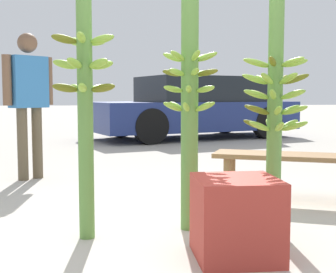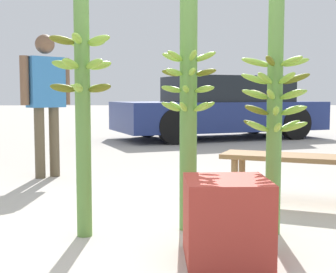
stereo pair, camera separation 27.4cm
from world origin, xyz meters
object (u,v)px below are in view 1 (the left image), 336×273
Objects in this scene: banana_stalk_left at (85,95)px; market_bench at (296,161)px; banana_stalk_center at (190,100)px; banana_stalk_right at (275,106)px; vendor_person at (29,93)px; produce_crate at (236,218)px; parked_car at (194,108)px.

market_bench is at bearing 25.76° from banana_stalk_left.
banana_stalk_right is at bearing -11.42° from banana_stalk_center.
vendor_person is at bearing 108.42° from banana_stalk_left.
banana_stalk_left reaches higher than vendor_person.
produce_crate is (0.17, -0.61, -0.67)m from banana_stalk_center.
vendor_person is at bearing 131.39° from parked_car.
produce_crate is (-0.88, -1.32, -0.13)m from market_bench.
produce_crate is at bearing 152.66° from parked_car.
vendor_person is (-1.44, 2.12, 0.06)m from banana_stalk_center.
banana_stalk_left is 1.21m from produce_crate.
vendor_person is at bearing 131.94° from banana_stalk_right.
vendor_person reaches higher than parked_car.
produce_crate is at bearing -74.08° from banana_stalk_center.
banana_stalk_right reaches higher than produce_crate.
parked_car is (0.65, 6.99, -0.21)m from banana_stalk_right.
market_bench is at bearing 159.06° from parked_car.
market_bench is at bearing -70.47° from vendor_person.
banana_stalk_right is at bearing -96.94° from market_bench.
banana_stalk_right is 7.02m from parked_car.
banana_stalk_center is 1.38m from market_bench.
banana_stalk_center is 1.08× the size of banana_stalk_right.
banana_stalk_right reaches higher than parked_car.
banana_stalk_left is 1.06× the size of banana_stalk_right.
banana_stalk_center reaches higher than parked_car.
banana_stalk_center reaches higher than banana_stalk_left.
banana_stalk_center is at bearing -122.16° from market_bench.
banana_stalk_right is at bearing 51.86° from produce_crate.
banana_stalk_right is 0.34× the size of parked_car.
parked_car is (1.21, 6.88, -0.25)m from banana_stalk_center.
parked_car is (0.16, 6.17, 0.29)m from market_bench.
produce_crate is (0.87, -0.48, -0.70)m from banana_stalk_left.
banana_stalk_right is 3.51× the size of produce_crate.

